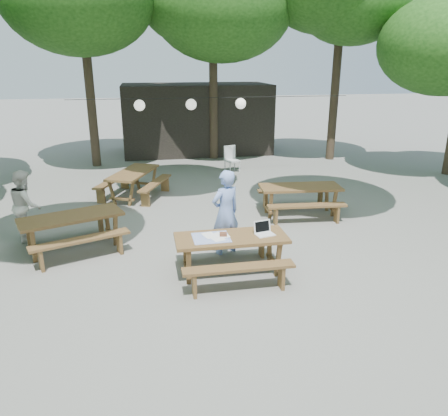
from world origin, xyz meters
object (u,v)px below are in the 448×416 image
object	(u,v)px
picnic_table_nw	(73,232)
plastic_chair	(232,164)
woman	(226,212)
second_person	(26,205)
main_picnic_table	(231,255)

from	to	relation	value
picnic_table_nw	plastic_chair	bearing A→B (deg)	31.68
picnic_table_nw	woman	world-z (taller)	woman
woman	second_person	xyz separation A→B (m)	(-4.10, 1.54, -0.10)
second_person	plastic_chair	bearing A→B (deg)	-63.02
main_picnic_table	second_person	xyz separation A→B (m)	(-4.02, 2.51, 0.38)
plastic_chair	main_picnic_table	bearing A→B (deg)	-118.93
second_person	woman	bearing A→B (deg)	-125.99
main_picnic_table	woman	world-z (taller)	woman
main_picnic_table	woman	xyz separation A→B (m)	(0.08, 0.97, 0.47)
woman	second_person	distance (m)	4.39
main_picnic_table	plastic_chair	bearing A→B (deg)	78.33
woman	second_person	bearing A→B (deg)	-45.38
main_picnic_table	picnic_table_nw	world-z (taller)	same
main_picnic_table	second_person	size ratio (longest dim) A/B	1.31
picnic_table_nw	plastic_chair	xyz separation A→B (m)	(4.54, 5.94, -0.13)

